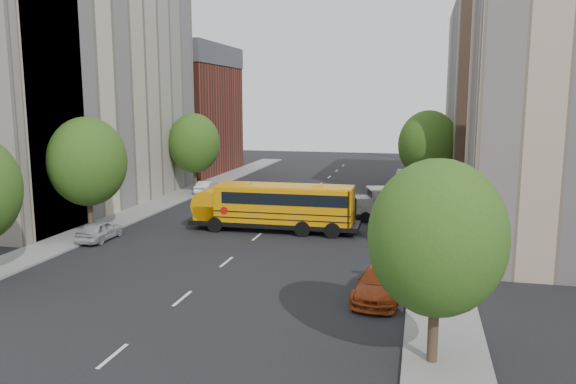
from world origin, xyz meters
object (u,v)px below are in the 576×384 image
(street_tree_3, at_px, (437,238))
(parked_car_5, at_px, (405,177))
(safari_truck, at_px, (393,203))
(parked_car_3, at_px, (380,283))
(street_tree_4, at_px, (428,145))
(street_tree_1, at_px, (87,162))
(parked_car_1, at_px, (207,187))
(street_tree_5, at_px, (427,140))
(street_tree_2, at_px, (194,143))
(school_bus, at_px, (273,205))
(parked_car_0, at_px, (100,230))

(street_tree_3, relative_size, parked_car_5, 1.50)
(safari_truck, height_order, parked_car_3, safari_truck)
(street_tree_3, relative_size, street_tree_4, 0.88)
(street_tree_4, height_order, parked_car_3, street_tree_4)
(street_tree_1, height_order, parked_car_1, street_tree_1)
(parked_car_1, relative_size, parked_car_3, 0.78)
(street_tree_5, xyz_separation_m, parked_car_5, (-2.20, -1.95, -3.92))
(parked_car_1, xyz_separation_m, parked_car_3, (18.40, -25.36, 0.08))
(street_tree_5, bearing_deg, parked_car_3, -93.33)
(street_tree_4, bearing_deg, parked_car_5, 102.35)
(street_tree_2, xyz_separation_m, street_tree_5, (22.00, 12.00, -0.12))
(parked_car_1, bearing_deg, street_tree_5, -151.36)
(street_tree_3, height_order, parked_car_3, street_tree_3)
(parked_car_1, distance_m, parked_car_5, 21.20)
(school_bus, bearing_deg, parked_car_5, 70.25)
(street_tree_3, height_order, street_tree_4, street_tree_4)
(street_tree_4, bearing_deg, parked_car_1, -178.69)
(parked_car_0, height_order, parked_car_3, parked_car_3)
(street_tree_1, bearing_deg, safari_truck, 26.24)
(school_bus, bearing_deg, street_tree_5, 67.28)
(street_tree_5, height_order, parked_car_0, street_tree_5)
(school_bus, height_order, parked_car_5, school_bus)
(safari_truck, height_order, parked_car_0, safari_truck)
(street_tree_4, height_order, parked_car_1, street_tree_4)
(street_tree_5, distance_m, parked_car_3, 38.10)
(parked_car_5, bearing_deg, street_tree_4, -71.78)
(parked_car_1, bearing_deg, parked_car_5, -152.79)
(street_tree_5, height_order, safari_truck, street_tree_5)
(street_tree_5, relative_size, parked_car_0, 1.94)
(street_tree_4, xyz_separation_m, parked_car_1, (-20.60, -0.47, -4.43))
(street_tree_1, relative_size, parked_car_1, 2.03)
(street_tree_4, height_order, safari_truck, street_tree_4)
(street_tree_2, bearing_deg, street_tree_3, -55.49)
(street_tree_3, bearing_deg, street_tree_2, 124.51)
(street_tree_5, bearing_deg, safari_truck, -97.06)
(street_tree_2, bearing_deg, street_tree_1, -90.00)
(parked_car_3, bearing_deg, street_tree_4, 90.86)
(street_tree_2, xyz_separation_m, school_bus, (11.60, -14.01, -2.98))
(school_bus, xyz_separation_m, parked_car_1, (-10.20, 13.54, -1.20))
(street_tree_5, bearing_deg, parked_car_0, -123.43)
(street_tree_4, relative_size, parked_car_0, 2.09)
(street_tree_1, bearing_deg, street_tree_5, 53.75)
(street_tree_4, bearing_deg, parked_car_3, -94.87)
(street_tree_3, distance_m, street_tree_4, 32.01)
(street_tree_5, bearing_deg, street_tree_4, -90.00)
(street_tree_2, xyz_separation_m, parked_car_5, (19.80, 10.05, -4.05))
(parked_car_1, bearing_deg, street_tree_4, 178.76)
(school_bus, height_order, safari_truck, school_bus)
(street_tree_3, xyz_separation_m, safari_truck, (-2.53, 23.60, -3.15))
(street_tree_4, height_order, parked_car_5, street_tree_4)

